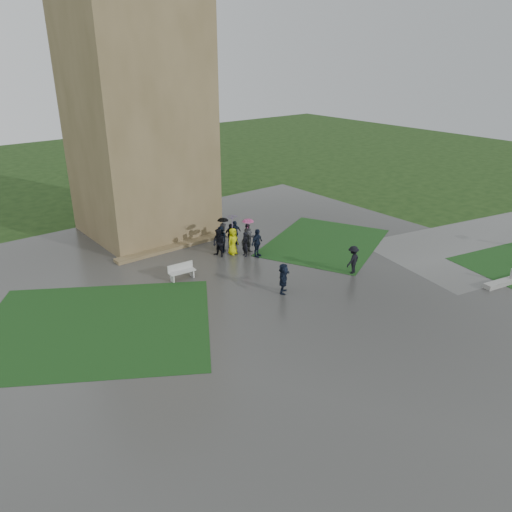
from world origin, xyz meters
TOP-DOWN VIEW (x-y plane):
  - ground at (0.00, 0.00)m, footprint 120.00×120.00m
  - plaza at (0.00, 2.00)m, footprint 34.00×34.00m
  - lawn_inset_left at (-8.50, 4.00)m, footprint 14.10×13.46m
  - lawn_inset_right at (8.50, 5.00)m, footprint 11.12×10.15m
  - tower at (0.00, 15.00)m, footprint 8.00×8.00m
  - tower_plinth at (0.00, 10.60)m, footprint 9.00×0.80m
  - bench at (-2.37, 6.09)m, footprint 1.65×0.63m
  - visitor_cluster at (2.69, 7.48)m, footprint 3.49×3.55m
  - pedestrian_mid at (1.10, 1.00)m, footprint 1.59×1.51m
  - pedestrian_near at (6.08, 0.35)m, footprint 1.22×0.80m

SIDE VIEW (x-z plane):
  - ground at x=0.00m, z-range 0.00..0.00m
  - plaza at x=0.00m, z-range 0.00..0.02m
  - lawn_inset_left at x=-8.50m, z-range 0.02..0.03m
  - lawn_inset_right at x=8.50m, z-range 0.02..0.03m
  - tower_plinth at x=0.00m, z-range 0.02..0.24m
  - bench at x=-2.37m, z-range 0.03..0.97m
  - pedestrian_mid at x=1.10m, z-range 0.02..1.76m
  - pedestrian_near at x=6.08m, z-range 0.02..1.77m
  - visitor_cluster at x=2.69m, z-range -0.24..2.47m
  - tower at x=0.00m, z-range 0.00..18.00m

